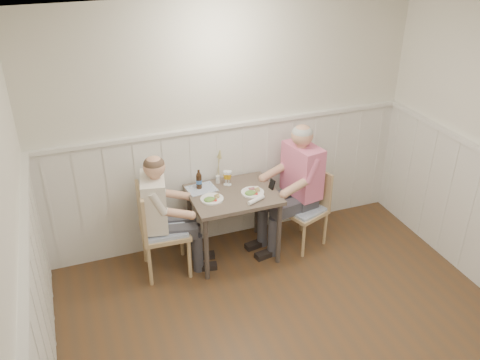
{
  "coord_description": "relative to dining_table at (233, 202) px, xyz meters",
  "views": [
    {
      "loc": [
        -1.58,
        -2.35,
        3.3
      ],
      "look_at": [
        -0.11,
        1.64,
        1.0
      ],
      "focal_mm": 38.0,
      "sensor_mm": 36.0,
      "label": 1
    }
  ],
  "objects": [
    {
      "name": "diner_cream",
      "position": [
        -0.76,
        0.02,
        -0.1
      ],
      "size": [
        0.65,
        0.46,
        1.3
      ],
      "color": "#3F3F47",
      "rests_on": "ground"
    },
    {
      "name": "beer_glass_a",
      "position": [
        0.01,
        0.17,
        0.21
      ],
      "size": [
        0.06,
        0.06,
        0.16
      ],
      "color": "silver",
      "rests_on": "dining_table"
    },
    {
      "name": "plate_diner",
      "position": [
        -0.25,
        -0.06,
        0.12
      ],
      "size": [
        0.23,
        0.23,
        0.06
      ],
      "color": "white",
      "rests_on": "dining_table"
    },
    {
      "name": "grass_vase",
      "position": [
        -0.08,
        0.26,
        0.28
      ],
      "size": [
        0.04,
        0.04,
        0.39
      ],
      "color": "silver",
      "rests_on": "dining_table"
    },
    {
      "name": "wainscot",
      "position": [
        0.11,
        -1.15,
        0.04
      ],
      "size": [
        4.0,
        4.49,
        1.34
      ],
      "color": "white",
      "rests_on": "ground"
    },
    {
      "name": "beer_bottle",
      "position": [
        -0.29,
        0.21,
        0.2
      ],
      "size": [
        0.06,
        0.06,
        0.21
      ],
      "color": "black",
      "rests_on": "dining_table"
    },
    {
      "name": "chair_left",
      "position": [
        -0.78,
        -0.01,
        -0.12
      ],
      "size": [
        0.48,
        0.48,
        0.97
      ],
      "color": "#9E805B",
      "rests_on": "ground"
    },
    {
      "name": "room_shell",
      "position": [
        0.11,
        -1.84,
        0.87
      ],
      "size": [
        4.04,
        4.54,
        2.6
      ],
      "color": "silver",
      "rests_on": "ground"
    },
    {
      "name": "plate_man",
      "position": [
        0.18,
        -0.07,
        0.12
      ],
      "size": [
        0.23,
        0.23,
        0.06
      ],
      "color": "white",
      "rests_on": "dining_table"
    },
    {
      "name": "chair_right",
      "position": [
        0.82,
        -0.06,
        -0.18
      ],
      "size": [
        0.52,
        0.52,
        0.86
      ],
      "color": "#9E805B",
      "rests_on": "ground"
    },
    {
      "name": "beer_glass_b",
      "position": [
        -0.01,
        0.19,
        0.21
      ],
      "size": [
        0.06,
        0.06,
        0.15
      ],
      "color": "silver",
      "rests_on": "dining_table"
    },
    {
      "name": "dining_table",
      "position": [
        0.0,
        0.0,
        0.0
      ],
      "size": [
        0.87,
        0.7,
        0.75
      ],
      "color": "#4D3D32",
      "rests_on": "ground"
    },
    {
      "name": "man_in_pink",
      "position": [
        0.74,
        0.01,
        -0.06
      ],
      "size": [
        0.7,
        0.5,
        1.4
      ],
      "color": "#3F3F47",
      "rests_on": "ground"
    },
    {
      "name": "gingham_mat",
      "position": [
        -0.28,
        0.19,
        0.11
      ],
      "size": [
        0.31,
        0.26,
        0.01
      ],
      "color": "#5C77A6",
      "rests_on": "dining_table"
    },
    {
      "name": "rolled_napkin",
      "position": [
        0.15,
        -0.24,
        0.13
      ],
      "size": [
        0.2,
        0.12,
        0.04
      ],
      "color": "white",
      "rests_on": "dining_table"
    }
  ]
}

